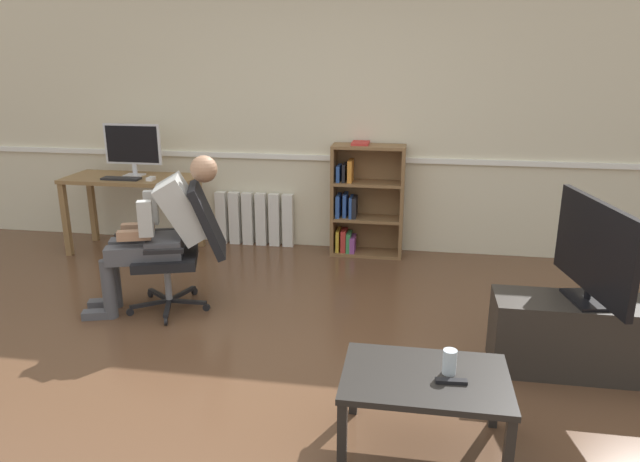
{
  "coord_description": "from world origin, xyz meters",
  "views": [
    {
      "loc": [
        0.8,
        -3.05,
        1.91
      ],
      "look_at": [
        0.15,
        0.85,
        0.7
      ],
      "focal_mm": 32.72,
      "sensor_mm": 36.0,
      "label": 1
    }
  ],
  "objects": [
    {
      "name": "computer_mouse",
      "position": [
        -1.67,
        2.03,
        0.77
      ],
      "size": [
        0.06,
        0.1,
        0.03
      ],
      "primitive_type": "cube",
      "color": "white",
      "rests_on": "computer_desk"
    },
    {
      "name": "radiator",
      "position": [
        -0.82,
        2.54,
        0.27
      ],
      "size": [
        0.81,
        0.08,
        0.55
      ],
      "color": "white",
      "rests_on": "ground_plane"
    },
    {
      "name": "spare_remote",
      "position": [
        1.01,
        -0.55,
        0.42
      ],
      "size": [
        0.15,
        0.05,
        0.02
      ],
      "primitive_type": "cube",
      "rotation": [
        0.0,
        0.0,
        1.64
      ],
      "color": "black",
      "rests_on": "coffee_table"
    },
    {
      "name": "imac_monitor",
      "position": [
        -1.93,
        2.23,
        1.05
      ],
      "size": [
        0.57,
        0.14,
        0.5
      ],
      "color": "silver",
      "rests_on": "computer_desk"
    },
    {
      "name": "tv_screen",
      "position": [
        1.86,
        0.42,
        0.8
      ],
      "size": [
        0.26,
        0.91,
        0.62
      ],
      "rotation": [
        0.0,
        0.0,
        1.76
      ],
      "color": "black",
      "rests_on": "tv_stand"
    },
    {
      "name": "ground_plane",
      "position": [
        0.0,
        0.0,
        0.0
      ],
      "size": [
        18.0,
        18.0,
        0.0
      ],
      "primitive_type": "plane",
      "color": "brown"
    },
    {
      "name": "coffee_table",
      "position": [
        0.89,
        -0.5,
        0.36
      ],
      "size": [
        0.81,
        0.55,
        0.41
      ],
      "color": "black",
      "rests_on": "ground_plane"
    },
    {
      "name": "office_chair",
      "position": [
        -0.9,
        0.93,
        0.53
      ],
      "size": [
        0.79,
        0.66,
        0.98
      ],
      "rotation": [
        0.0,
        0.0,
        -1.26
      ],
      "color": "black",
      "rests_on": "ground_plane"
    },
    {
      "name": "person_seated",
      "position": [
        -1.06,
        0.88,
        0.64
      ],
      "size": [
        1.05,
        0.61,
        1.19
      ],
      "rotation": [
        0.0,
        0.0,
        -1.26
      ],
      "color": "#4C4C51",
      "rests_on": "ground_plane"
    },
    {
      "name": "back_wall",
      "position": [
        0.0,
        2.65,
        1.35
      ],
      "size": [
        12.0,
        0.13,
        2.7
      ],
      "color": "beige",
      "rests_on": "ground_plane"
    },
    {
      "name": "tv_stand",
      "position": [
        1.86,
        0.42,
        0.24
      ],
      "size": [
        1.07,
        0.38,
        0.47
      ],
      "color": "#2D2823",
      "rests_on": "ground_plane"
    },
    {
      "name": "drinking_glass",
      "position": [
        1.01,
        -0.46,
        0.48
      ],
      "size": [
        0.07,
        0.07,
        0.13
      ],
      "primitive_type": "cylinder",
      "color": "silver",
      "rests_on": "coffee_table"
    },
    {
      "name": "bookshelf",
      "position": [
        0.31,
        2.44,
        0.52
      ],
      "size": [
        0.69,
        0.29,
        1.11
      ],
      "color": "brown",
      "rests_on": "ground_plane"
    },
    {
      "name": "keyboard",
      "position": [
        -1.96,
        2.01,
        0.77
      ],
      "size": [
        0.37,
        0.12,
        0.02
      ],
      "primitive_type": "cube",
      "color": "black",
      "rests_on": "computer_desk"
    },
    {
      "name": "computer_desk",
      "position": [
        -1.94,
        2.15,
        0.64
      ],
      "size": [
        1.26,
        0.57,
        0.76
      ],
      "color": "olive",
      "rests_on": "ground_plane"
    }
  ]
}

